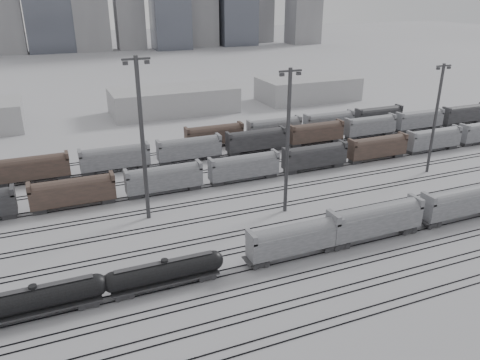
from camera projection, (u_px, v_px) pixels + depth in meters
name	position (u px, v px, depth m)	size (l,w,h in m)	color
ground	(279.00, 265.00, 68.36)	(900.00, 900.00, 0.00)	silver
tracks	(234.00, 215.00, 83.29)	(220.00, 71.50, 0.16)	black
tank_car_a	(35.00, 299.00, 56.64)	(17.29, 2.88, 4.27)	#232325
tank_car_b	(165.00, 272.00, 62.41)	(16.41, 2.74, 4.06)	#232325
hopper_car_a	(296.00, 238.00, 69.07)	(15.00, 2.98, 5.36)	#232325
hopper_car_b	(375.00, 219.00, 74.03)	(16.49, 3.28, 5.90)	#232325
hopper_car_c	(462.00, 201.00, 80.56)	(16.13, 3.21, 5.77)	#232325
light_mast_b	(142.00, 137.00, 76.88)	(4.47, 0.72, 27.93)	#39393C
light_mast_c	(288.00, 139.00, 79.92)	(4.10, 0.66, 25.63)	#39393C
light_mast_d	(436.00, 117.00, 98.62)	(3.76, 0.60, 23.49)	#39393C
bg_string_near	(244.00, 168.00, 97.51)	(151.00, 3.00, 5.60)	gray
bg_string_mid	(256.00, 141.00, 114.74)	(151.00, 3.00, 5.60)	#232325
bg_string_far	(302.00, 126.00, 127.81)	(66.00, 3.00, 5.60)	brown
warehouse_mid	(174.00, 100.00, 151.64)	(40.00, 18.00, 8.00)	#ABABAE
warehouse_right	(308.00, 89.00, 169.41)	(35.00, 18.00, 8.00)	#ABABAE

